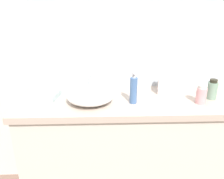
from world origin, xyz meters
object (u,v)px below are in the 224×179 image
(sink_basin, at_px, (91,95))
(tissue_box, at_px, (167,84))
(lotion_bottle, at_px, (201,94))
(perfume_bottle, at_px, (212,90))
(soap_dispenser, at_px, (134,89))
(folded_hand_towel, at_px, (45,95))

(sink_basin, relative_size, tissue_box, 2.06)
(sink_basin, relative_size, lotion_bottle, 2.49)
(sink_basin, height_order, perfume_bottle, perfume_bottle)
(sink_basin, height_order, soap_dispenser, soap_dispenser)
(sink_basin, xyz_separation_m, lotion_bottle, (0.75, -0.04, 0.01))
(soap_dispenser, height_order, lotion_bottle, soap_dispenser)
(folded_hand_towel, bearing_deg, perfume_bottle, -2.51)
(soap_dispenser, relative_size, perfume_bottle, 1.57)
(sink_basin, bearing_deg, soap_dispenser, -4.93)
(sink_basin, height_order, lotion_bottle, lotion_bottle)
(lotion_bottle, distance_m, folded_hand_towel, 1.09)
(soap_dispenser, xyz_separation_m, folded_hand_towel, (-0.62, 0.11, -0.08))
(lotion_bottle, xyz_separation_m, perfume_bottle, (0.11, 0.07, 0.00))
(sink_basin, distance_m, lotion_bottle, 0.75)
(lotion_bottle, bearing_deg, perfume_bottle, 34.22)
(soap_dispenser, distance_m, lotion_bottle, 0.46)
(perfume_bottle, distance_m, folded_hand_towel, 1.19)
(tissue_box, xyz_separation_m, folded_hand_towel, (-0.90, -0.08, -0.04))
(soap_dispenser, relative_size, tissue_box, 1.43)
(soap_dispenser, relative_size, lotion_bottle, 1.73)
(tissue_box, relative_size, folded_hand_towel, 0.83)
(soap_dispenser, height_order, tissue_box, soap_dispenser)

